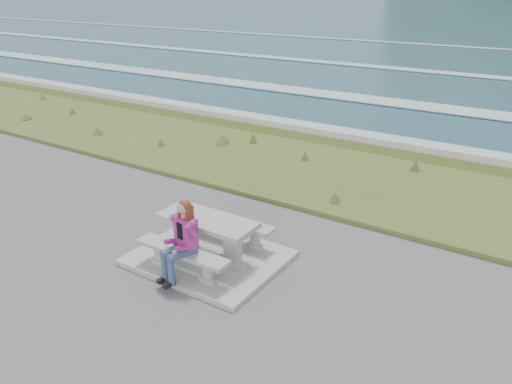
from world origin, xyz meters
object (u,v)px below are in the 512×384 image
picnic_table (208,227)px  seated_woman (179,251)px  bench_landward (182,255)px  bench_seaward (231,224)px

picnic_table → seated_woman: 0.83m
picnic_table → bench_landward: size_ratio=1.00×
bench_landward → seated_woman: (0.06, -0.13, 0.16)m
bench_seaward → seated_woman: 1.54m
picnic_table → seated_woman: (0.06, -0.83, -0.08)m
picnic_table → seated_woman: seated_woman is taller
seated_woman → picnic_table: bearing=108.6°
picnic_table → seated_woman: size_ratio=1.31×
bench_landward → bench_seaward: size_ratio=1.00×
bench_seaward → bench_landward: bearing=-90.0°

